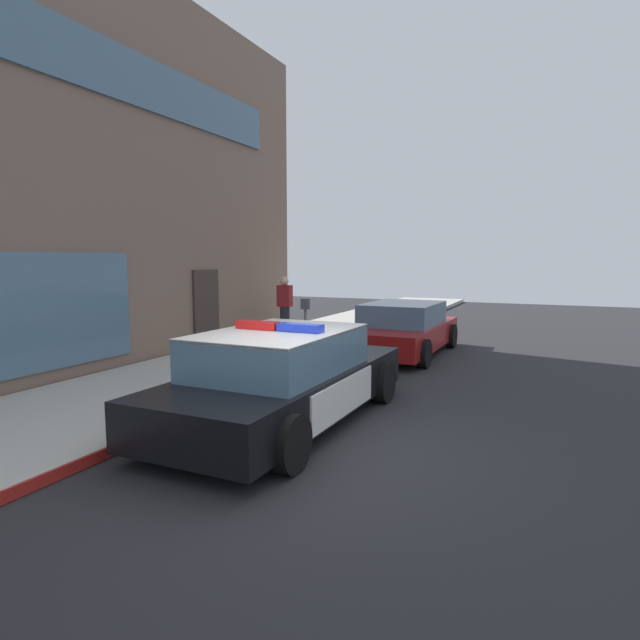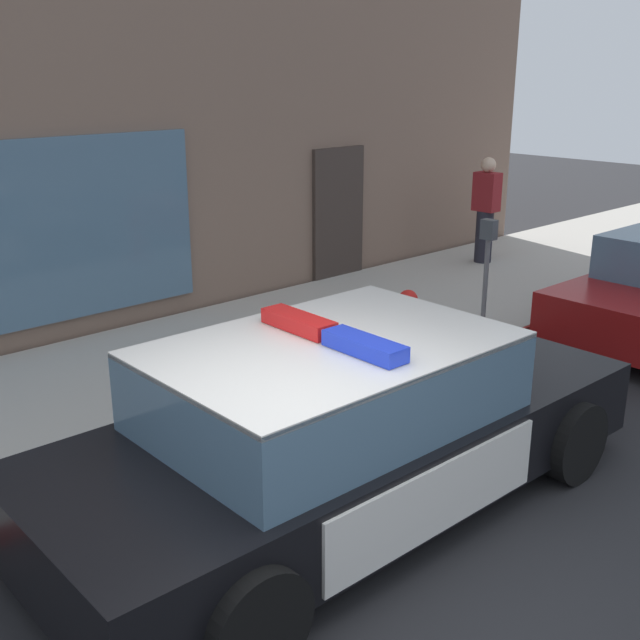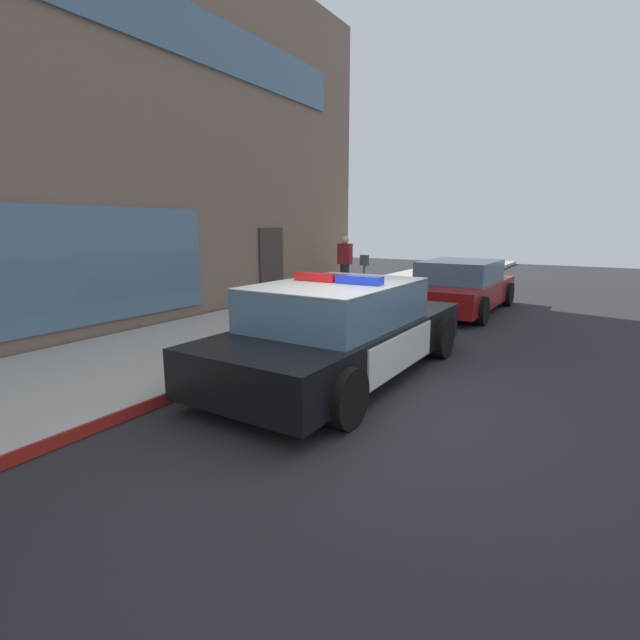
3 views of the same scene
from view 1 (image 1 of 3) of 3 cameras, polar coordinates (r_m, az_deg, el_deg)
name	(u,v)px [view 1 (image 1 of 3)]	position (r m, az deg, el deg)	size (l,w,h in m)	color
ground	(289,451)	(6.79, -3.34, -13.96)	(48.00, 48.00, 0.00)	#262628
sidewalk	(82,411)	(8.93, -24.27, -8.95)	(48.00, 3.38, 0.15)	#B2ADA3
curb_red_paint	(171,426)	(7.77, -15.80, -10.93)	(28.80, 0.04, 0.14)	maroon
police_cruiser	(284,377)	(7.70, -3.90, -6.18)	(4.93, 2.18, 1.49)	black
fire_hydrant	(274,352)	(10.80, -5.02, -3.42)	(0.34, 0.39, 0.73)	red
car_down_street	(403,329)	(13.35, 8.91, -0.96)	(4.45, 2.09, 1.29)	maroon
pedestrian_on_sidewalk	(285,306)	(15.31, -3.83, 1.51)	(0.28, 0.41, 1.71)	#23232D
parking_meter	(305,317)	(11.92, -1.60, 0.37)	(0.12, 0.18, 1.34)	slate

